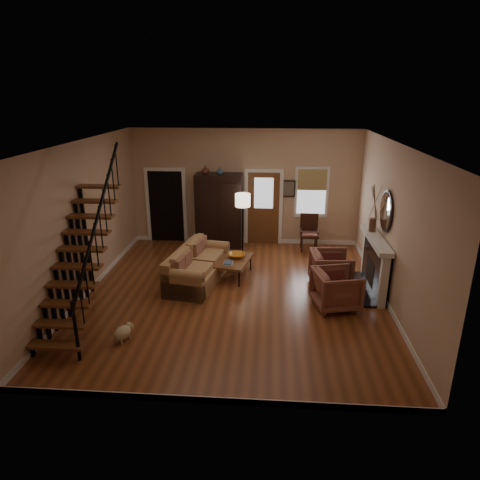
# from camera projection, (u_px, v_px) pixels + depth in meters

# --- Properties ---
(room) EXTENTS (7.00, 7.33, 3.30)m
(room) POSITION_uv_depth(u_px,v_px,m) (223.00, 208.00, 10.64)
(room) COLOR brown
(room) RESTS_ON ground
(staircase) EXTENTS (0.94, 2.80, 3.20)m
(staircase) POSITION_uv_depth(u_px,v_px,m) (78.00, 244.00, 7.89)
(staircase) COLOR brown
(staircase) RESTS_ON ground
(fireplace) EXTENTS (0.33, 1.95, 2.30)m
(fireplace) POSITION_uv_depth(u_px,v_px,m) (377.00, 259.00, 9.45)
(fireplace) COLOR black
(fireplace) RESTS_ON ground
(armoire) EXTENTS (1.30, 0.60, 2.10)m
(armoire) POSITION_uv_depth(u_px,v_px,m) (219.00, 211.00, 12.11)
(armoire) COLOR black
(armoire) RESTS_ON ground
(vase_a) EXTENTS (0.24, 0.24, 0.25)m
(vase_a) POSITION_uv_depth(u_px,v_px,m) (205.00, 170.00, 11.66)
(vase_a) COLOR #4C2619
(vase_a) RESTS_ON armoire
(vase_b) EXTENTS (0.20, 0.20, 0.21)m
(vase_b) POSITION_uv_depth(u_px,v_px,m) (220.00, 171.00, 11.63)
(vase_b) COLOR #334C60
(vase_b) RESTS_ON armoire
(sofa) EXTENTS (1.30, 2.30, 0.81)m
(sofa) POSITION_uv_depth(u_px,v_px,m) (198.00, 266.00, 9.97)
(sofa) COLOR #A87B4C
(sofa) RESTS_ON ground
(coffee_table) EXTENTS (0.91, 1.29, 0.45)m
(coffee_table) POSITION_uv_depth(u_px,v_px,m) (234.00, 268.00, 10.30)
(coffee_table) COLOR brown
(coffee_table) RESTS_ON ground
(bowl) EXTENTS (0.40, 0.40, 0.10)m
(bowl) POSITION_uv_depth(u_px,v_px,m) (237.00, 255.00, 10.35)
(bowl) COLOR orange
(bowl) RESTS_ON coffee_table
(books) EXTENTS (0.21, 0.29, 0.05)m
(books) POSITION_uv_depth(u_px,v_px,m) (228.00, 263.00, 9.95)
(books) COLOR beige
(books) RESTS_ON coffee_table
(armchair_left) EXTENTS (1.07, 1.05, 0.81)m
(armchair_left) POSITION_uv_depth(u_px,v_px,m) (336.00, 289.00, 8.80)
(armchair_left) COLOR maroon
(armchair_left) RESTS_ON ground
(armchair_right) EXTENTS (0.96, 0.93, 0.82)m
(armchair_right) POSITION_uv_depth(u_px,v_px,m) (331.00, 269.00, 9.76)
(armchair_right) COLOR maroon
(armchair_right) RESTS_ON ground
(floor_lamp) EXTENTS (0.52, 0.52, 1.74)m
(floor_lamp) POSITION_uv_depth(u_px,v_px,m) (243.00, 226.00, 11.36)
(floor_lamp) COLOR black
(floor_lamp) RESTS_ON ground
(side_chair) EXTENTS (0.54, 0.54, 1.02)m
(side_chair) POSITION_uv_depth(u_px,v_px,m) (309.00, 233.00, 11.93)
(side_chair) COLOR #331A10
(side_chair) RESTS_ON ground
(dog) EXTENTS (0.38, 0.47, 0.30)m
(dog) POSITION_uv_depth(u_px,v_px,m) (123.00, 334.00, 7.66)
(dog) COLOR beige
(dog) RESTS_ON ground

